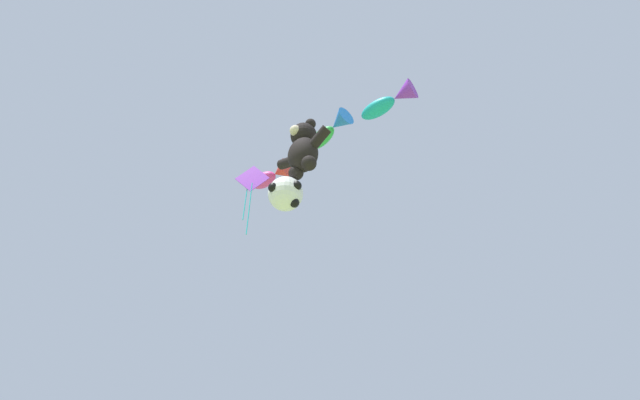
# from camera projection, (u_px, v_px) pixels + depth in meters

# --- Properties ---
(teddy_bear_kite) EXTENTS (1.89, 0.83, 1.92)m
(teddy_bear_kite) POSITION_uv_depth(u_px,v_px,m) (303.00, 149.00, 11.31)
(teddy_bear_kite) COLOR black
(soccer_ball_kite) EXTENTS (0.97, 0.97, 0.89)m
(soccer_ball_kite) POSITION_uv_depth(u_px,v_px,m) (286.00, 194.00, 10.61)
(soccer_ball_kite) COLOR white
(fish_kite_teal) EXTENTS (1.82, 0.83, 0.65)m
(fish_kite_teal) POSITION_uv_depth(u_px,v_px,m) (390.00, 101.00, 12.75)
(fish_kite_teal) COLOR #19ADB2
(fish_kite_emerald) EXTENTS (1.87, 0.72, 0.67)m
(fish_kite_emerald) POSITION_uv_depth(u_px,v_px,m) (330.00, 130.00, 14.28)
(fish_kite_emerald) COLOR green
(fish_kite_magenta) EXTENTS (1.73, 0.94, 0.73)m
(fish_kite_magenta) POSITION_uv_depth(u_px,v_px,m) (272.00, 176.00, 15.45)
(fish_kite_magenta) COLOR #E53F9E
(diamond_kite) EXTENTS (0.87, 0.81, 3.03)m
(diamond_kite) POSITION_uv_depth(u_px,v_px,m) (251.00, 183.00, 14.06)
(diamond_kite) COLOR purple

